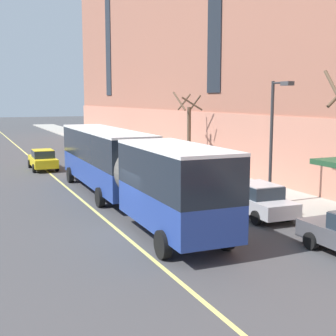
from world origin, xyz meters
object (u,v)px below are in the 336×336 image
Objects in this scene: parked_car_silver_1 at (256,199)px; parked_car_white_2 at (100,147)px; taxi_cab at (43,160)px; street_tree_far_uptown at (189,130)px; street_lamp at (275,129)px; city_bus at (124,164)px; parked_car_navy_0 at (150,163)px; parked_car_red_3 at (86,141)px.

parked_car_white_2 is at bearing 90.43° from parked_car_silver_1.
taxi_cab is at bearing 109.89° from parked_car_silver_1.
street_lamp reaches higher than street_tree_far_uptown.
parked_car_navy_0 is at bearing 61.00° from city_bus.
parked_car_silver_1 is at bearing -90.13° from parked_car_navy_0.
city_bus is 12.35m from street_tree_far_uptown.
city_bus reaches higher than parked_car_red_3.
parked_car_silver_1 and parked_car_red_3 have the same top height.
street_lamp reaches higher than parked_car_silver_1.
taxi_cab is (-6.78, 18.75, -0.00)m from parked_car_silver_1.
parked_car_red_3 is 19.43m from street_tree_far_uptown.
parked_car_white_2 is at bearing 48.79° from taxi_cab.
taxi_cab is at bearing 142.04° from parked_car_navy_0.
parked_car_red_3 is (4.96, 28.23, -1.35)m from city_bus.
parked_car_white_2 is 0.79× the size of street_tree_far_uptown.
city_bus is 4.39× the size of taxi_cab.
street_lamp is (1.75, 1.08, 3.18)m from parked_car_silver_1.
street_lamp reaches higher than parked_car_white_2.
city_bus is 4.23× the size of parked_car_white_2.
parked_car_red_3 is at bearing 80.04° from city_bus.
city_bus is 22.36m from parked_car_white_2.
street_tree_far_uptown is 12.70m from street_lamp.
parked_car_silver_1 is (4.94, -4.46, -1.35)m from city_bus.
parked_car_red_3 is at bearing 93.15° from street_lamp.
city_bus is 28.69m from parked_car_red_3.
parked_car_navy_0 and taxi_cab have the same top height.
street_lamp reaches higher than parked_car_red_3.
parked_car_white_2 is at bearing 105.22° from street_tree_far_uptown.
taxi_cab is at bearing 153.11° from street_tree_far_uptown.
street_tree_far_uptown is at bearing 4.21° from parked_car_navy_0.
street_lamp is (1.95, -25.18, 3.18)m from parked_car_white_2.
parked_car_navy_0 and parked_car_silver_1 have the same top height.
parked_car_silver_1 and taxi_cab have the same top height.
parked_car_white_2 is 10.00m from taxi_cab.
parked_car_red_3 is 15.51m from taxi_cab.
parked_car_silver_1 is at bearing -103.30° from street_tree_far_uptown.
taxi_cab is at bearing 97.33° from city_bus.
street_lamp is at bearing -85.58° from parked_car_white_2.
street_tree_far_uptown is at bearing 83.29° from street_lamp.
parked_car_silver_1 and parked_car_white_2 have the same top height.
street_tree_far_uptown reaches higher than parked_car_red_3.
parked_car_silver_1 is 1.05× the size of parked_car_white_2.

